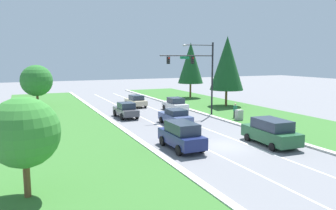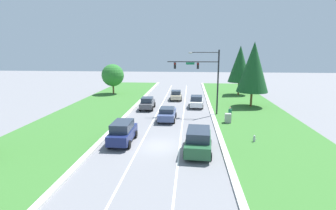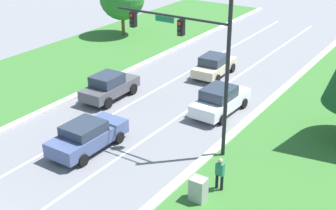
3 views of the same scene
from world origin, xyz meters
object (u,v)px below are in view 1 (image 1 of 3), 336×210
at_px(fire_hydrant, 294,128).
at_px(oak_near_left_tree, 24,133).
at_px(traffic_signal_mast, 199,68).
at_px(white_sedan, 175,104).
at_px(conifer_far_right_tree, 191,63).
at_px(utility_cabinet, 239,115).
at_px(graphite_sedan, 126,110).
at_px(slate_blue_sedan, 175,117).
at_px(champagne_sedan, 136,101).
at_px(oak_far_left_tree, 37,81).
at_px(pedestrian, 235,110).
at_px(forest_suv, 271,132).
at_px(navy_suv, 182,135).
at_px(conifer_near_right_tree, 227,63).

relative_size(fire_hydrant, oak_near_left_tree, 0.14).
distance_m(traffic_signal_mast, white_sedan, 6.65).
xyz_separation_m(oak_near_left_tree, conifer_far_right_tree, (25.86, 32.22, 2.65)).
distance_m(utility_cabinet, oak_near_left_tree, 24.58).
bearing_deg(graphite_sedan, fire_hydrant, -48.06).
bearing_deg(conifer_far_right_tree, traffic_signal_mast, -114.89).
bearing_deg(slate_blue_sedan, utility_cabinet, -5.69).
xyz_separation_m(traffic_signal_mast, white_sedan, (-0.80, 4.62, -4.71)).
xyz_separation_m(champagne_sedan, oak_far_left_tree, (-12.48, 4.87, 2.84)).
height_order(champagne_sedan, utility_cabinet, champagne_sedan).
bearing_deg(graphite_sedan, conifer_far_right_tree, 39.95).
bearing_deg(oak_far_left_tree, slate_blue_sedan, -56.58).
xyz_separation_m(slate_blue_sedan, white_sedan, (3.72, 7.97, 0.03)).
distance_m(utility_cabinet, pedestrian, 1.36).
bearing_deg(fire_hydrant, white_sedan, 108.52).
bearing_deg(oak_far_left_tree, white_sedan, -33.33).
distance_m(slate_blue_sedan, oak_near_left_tree, 19.21).
bearing_deg(champagne_sedan, pedestrian, -63.64).
relative_size(traffic_signal_mast, conifer_far_right_tree, 0.92).
height_order(utility_cabinet, oak_near_left_tree, oak_near_left_tree).
distance_m(white_sedan, oak_far_left_tree, 19.19).
relative_size(forest_suv, navy_suv, 1.11).
height_order(utility_cabinet, conifer_far_right_tree, conifer_far_right_tree).
height_order(white_sedan, oak_far_left_tree, oak_far_left_tree).
bearing_deg(navy_suv, white_sedan, 66.24).
xyz_separation_m(forest_suv, oak_far_left_tree, (-15.64, 28.35, 2.64)).
xyz_separation_m(forest_suv, utility_cabinet, (3.72, 9.18, -0.43)).
bearing_deg(navy_suv, forest_suv, -13.75).
distance_m(pedestrian, conifer_far_right_tree, 19.87).
relative_size(utility_cabinet, conifer_near_right_tree, 0.12).
distance_m(champagne_sedan, fire_hydrant, 22.32).
height_order(traffic_signal_mast, white_sedan, traffic_signal_mast).
bearing_deg(fire_hydrant, oak_near_left_tree, -165.60).
bearing_deg(conifer_near_right_tree, pedestrian, -117.77).
xyz_separation_m(traffic_signal_mast, utility_cabinet, (2.70, -4.13, -4.98)).
distance_m(graphite_sedan, slate_blue_sedan, 6.81).
relative_size(traffic_signal_mast, fire_hydrant, 12.11).
distance_m(forest_suv, oak_far_left_tree, 32.49).
height_order(champagne_sedan, white_sedan, white_sedan).
xyz_separation_m(utility_cabinet, oak_near_left_tree, (-21.18, -12.20, 2.64)).
bearing_deg(white_sedan, champagne_sedan, 123.37).
relative_size(navy_suv, conifer_far_right_tree, 0.50).
bearing_deg(oak_far_left_tree, fire_hydrant, -50.67).
bearing_deg(conifer_near_right_tree, conifer_far_right_tree, 90.15).
relative_size(utility_cabinet, fire_hydrant, 1.68).
xyz_separation_m(utility_cabinet, oak_far_left_tree, (-19.36, 19.18, 3.07)).
bearing_deg(oak_far_left_tree, utility_cabinet, -44.73).
distance_m(champagne_sedan, white_sedan, 6.51).
bearing_deg(utility_cabinet, navy_suv, -144.78).
bearing_deg(conifer_near_right_tree, oak_far_left_tree, 157.98).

